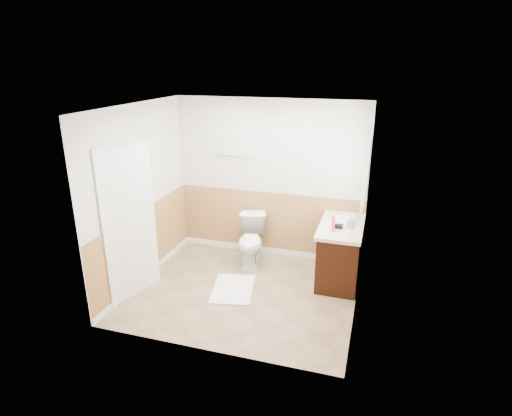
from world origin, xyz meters
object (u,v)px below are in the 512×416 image
(lotion_bottle, at_px, (333,223))
(soap_dispenser, at_px, (351,222))
(bath_mat, at_px, (233,289))
(toilet, at_px, (251,241))
(vanity_cabinet, at_px, (340,254))

(lotion_bottle, relative_size, soap_dispenser, 1.31)
(bath_mat, height_order, lotion_bottle, lotion_bottle)
(toilet, height_order, soap_dispenser, soap_dispenser)
(lotion_bottle, bearing_deg, soap_dispenser, 40.52)
(toilet, bearing_deg, soap_dispenser, -18.85)
(lotion_bottle, bearing_deg, bath_mat, -159.61)
(bath_mat, bearing_deg, soap_dispenser, 23.89)
(toilet, xyz_separation_m, lotion_bottle, (1.27, -0.38, 0.59))
(vanity_cabinet, xyz_separation_m, soap_dispenser, (0.12, -0.09, 0.53))
(vanity_cabinet, height_order, soap_dispenser, soap_dispenser)
(soap_dispenser, bearing_deg, lotion_bottle, -139.48)
(toilet, distance_m, vanity_cabinet, 1.38)
(vanity_cabinet, distance_m, lotion_bottle, 0.63)
(bath_mat, xyz_separation_m, vanity_cabinet, (1.37, 0.75, 0.39))
(toilet, xyz_separation_m, bath_mat, (0.00, -0.85, -0.36))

